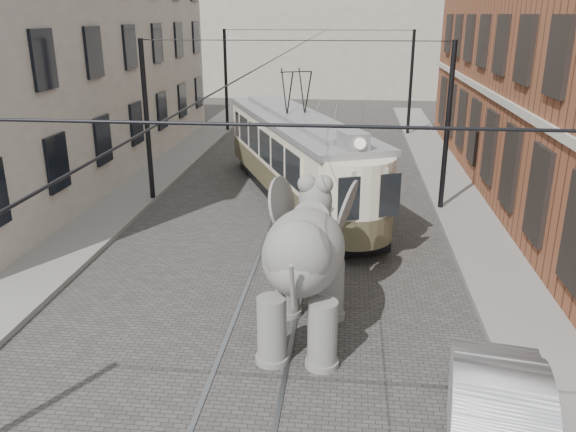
# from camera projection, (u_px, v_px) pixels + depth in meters

# --- Properties ---
(ground) EXTENTS (120.00, 120.00, 0.00)m
(ground) POSITION_uv_depth(u_px,v_px,m) (279.00, 273.00, 16.19)
(ground) COLOR #423F3D
(tram_rails) EXTENTS (1.54, 80.00, 0.02)m
(tram_rails) POSITION_uv_depth(u_px,v_px,m) (279.00, 272.00, 16.19)
(tram_rails) COLOR slate
(tram_rails) RESTS_ON ground
(sidewalk_right) EXTENTS (2.00, 60.00, 0.15)m
(sidewalk_right) POSITION_uv_depth(u_px,v_px,m) (502.00, 280.00, 15.56)
(sidewalk_right) COLOR slate
(sidewalk_right) RESTS_ON ground
(sidewalk_left) EXTENTS (2.00, 60.00, 0.15)m
(sidewalk_left) POSITION_uv_depth(u_px,v_px,m) (55.00, 260.00, 16.83)
(sidewalk_left) COLOR slate
(sidewalk_left) RESTS_ON ground
(stucco_building) EXTENTS (7.00, 24.00, 10.00)m
(stucco_building) POSITION_uv_depth(u_px,v_px,m) (53.00, 58.00, 25.06)
(stucco_building) COLOR gray
(stucco_building) RESTS_ON ground
(distant_block) EXTENTS (28.00, 10.00, 14.00)m
(distant_block) POSITION_uv_depth(u_px,v_px,m) (334.00, 12.00, 51.47)
(distant_block) COLOR gray
(distant_block) RESTS_ON ground
(catenary) EXTENTS (11.00, 30.20, 6.00)m
(catenary) POSITION_uv_depth(u_px,v_px,m) (290.00, 132.00, 19.93)
(catenary) COLOR black
(catenary) RESTS_ON ground
(tram) EXTENTS (7.11, 12.32, 4.88)m
(tram) POSITION_uv_depth(u_px,v_px,m) (296.00, 137.00, 21.81)
(tram) COLOR beige
(tram) RESTS_ON ground
(elephant) EXTENTS (3.15, 5.40, 3.23)m
(elephant) POSITION_uv_depth(u_px,v_px,m) (304.00, 271.00, 12.44)
(elephant) COLOR #63605B
(elephant) RESTS_ON ground
(parked_car) EXTENTS (2.24, 4.59, 1.45)m
(parked_car) POSITION_uv_depth(u_px,v_px,m) (500.00, 432.00, 8.96)
(parked_car) COLOR #A2A3A7
(parked_car) RESTS_ON ground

